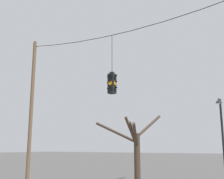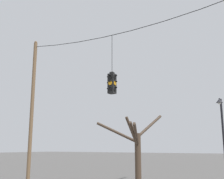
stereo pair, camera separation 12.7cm
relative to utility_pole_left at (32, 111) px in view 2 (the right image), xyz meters
The scene contains 5 objects.
utility_pole_left is the anchor object (origin of this frame).
span_wire 7.16m from the utility_pole_left, ahead, with size 12.08×0.03×0.49m.
traffic_light_near_right_pole 5.82m from the utility_pole_left, ahead, with size 0.58×0.58×3.14m.
street_lamp 11.21m from the utility_pole_left, 26.36° to the left, with size 0.39×0.68×5.14m.
bare_tree 7.42m from the utility_pole_left, 55.13° to the left, with size 3.73×4.40×4.76m.
Camera 2 is at (6.97, -12.07, 2.40)m, focal length 45.00 mm.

